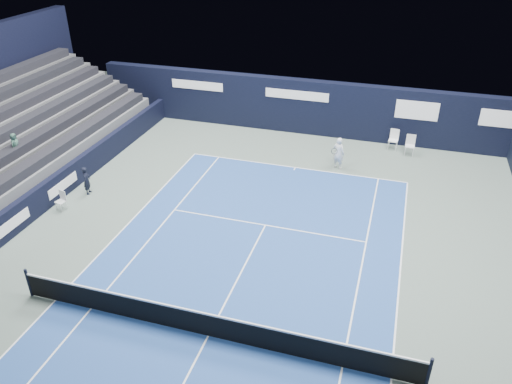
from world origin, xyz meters
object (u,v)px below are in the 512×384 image
folding_chair_back_b (410,144)px  tennis_net (207,324)px  folding_chair_back_a (394,138)px  tennis_player (339,153)px  line_judge_chair (62,199)px

folding_chair_back_b → tennis_net: tennis_net is taller
folding_chair_back_a → tennis_player: size_ratio=0.66×
folding_chair_back_a → tennis_net: (-4.54, -15.67, -0.11)m
line_judge_chair → tennis_net: tennis_net is taller
folding_chair_back_a → line_judge_chair: size_ratio=1.25×
folding_chair_back_b → tennis_player: (-3.38, -2.69, 0.21)m
line_judge_chair → tennis_player: 13.10m
tennis_net → line_judge_chair: bearing=149.9°
folding_chair_back_a → folding_chair_back_b: folding_chair_back_b is taller
line_judge_chair → folding_chair_back_b: bearing=48.9°
line_judge_chair → tennis_net: size_ratio=0.07×
folding_chair_back_b → tennis_player: bearing=-141.9°
folding_chair_back_b → tennis_net: 16.10m
tennis_net → tennis_player: bearing=80.7°
folding_chair_back_a → folding_chair_back_b: size_ratio=1.00×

